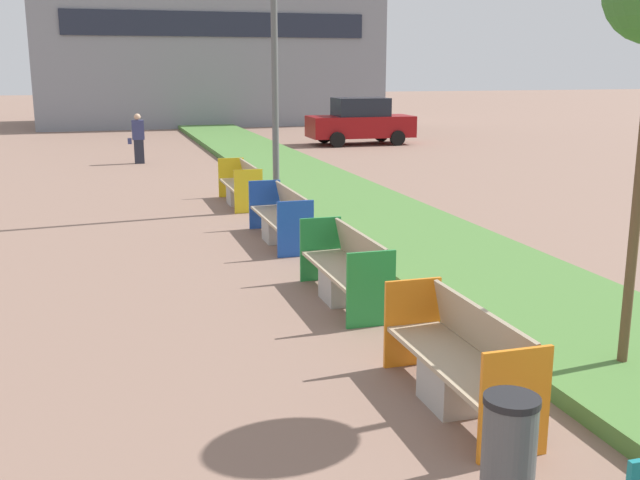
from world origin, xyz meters
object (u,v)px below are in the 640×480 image
bench_orange_frame (460,368)px  bench_yellow_frame (241,188)px  street_lamp_post (274,10)px  pedestrian_walking (138,138)px  bench_green_frame (346,274)px  parked_car_distant (360,122)px  litter_bin (508,465)px  bench_blue_frame (281,221)px

bench_orange_frame → bench_yellow_frame: same height
street_lamp_post → pedestrian_walking: street_lamp_post is taller
bench_orange_frame → bench_green_frame: same height
parked_car_distant → bench_orange_frame: bearing=-105.7°
bench_green_frame → parked_car_distant: bearing=70.0°
litter_bin → pedestrian_walking: pedestrian_walking is taller
bench_blue_frame → bench_orange_frame: bearing=-90.0°
litter_bin → bench_orange_frame: bearing=72.3°
pedestrian_walking → parked_car_distant: (8.96, 3.75, 0.10)m
bench_blue_frame → bench_yellow_frame: bearing=90.0°
bench_orange_frame → street_lamp_post: street_lamp_post is taller
parked_car_distant → pedestrian_walking: bearing=-155.7°
pedestrian_walking → litter_bin: bearing=-86.7°
bench_yellow_frame → pedestrian_walking: 8.46m
bench_green_frame → litter_bin: (-0.59, -5.19, 0.13)m
litter_bin → bench_blue_frame: bearing=86.2°
bench_green_frame → street_lamp_post: bearing=84.8°
bench_yellow_frame → pedestrian_walking: size_ratio=1.36×
bench_blue_frame → street_lamp_post: 4.90m
street_lamp_post → litter_bin: bearing=-95.8°
pedestrian_walking → parked_car_distant: bearing=22.7°
bench_blue_frame → parked_car_distant: size_ratio=0.56×
bench_yellow_frame → litter_bin: bearing=-92.7°
bench_orange_frame → parked_car_distant: 23.99m
bench_green_frame → bench_yellow_frame: same height
bench_blue_frame → parked_car_distant: 17.42m
bench_green_frame → bench_blue_frame: bearing=90.0°
bench_yellow_frame → parked_car_distant: size_ratio=0.52×
bench_green_frame → street_lamp_post: 7.72m
bench_blue_frame → pedestrian_walking: (-1.82, 12.13, 0.43)m
bench_yellow_frame → parked_car_distant: bearing=59.2°
street_lamp_post → parked_car_distant: 14.85m
bench_blue_frame → bench_yellow_frame: size_ratio=1.09×
bench_yellow_frame → pedestrian_walking: bearing=102.4°
bench_orange_frame → bench_green_frame: (0.00, 3.33, 0.00)m
bench_blue_frame → bench_yellow_frame: same height
bench_orange_frame → bench_blue_frame: same height
bench_blue_frame → bench_yellow_frame: (-0.00, 3.88, -0.01)m
bench_yellow_frame → litter_bin: litter_bin is taller
bench_green_frame → bench_yellow_frame: (0.00, 7.57, 0.00)m
bench_blue_frame → pedestrian_walking: bearing=98.5°
bench_green_frame → pedestrian_walking: pedestrian_walking is taller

